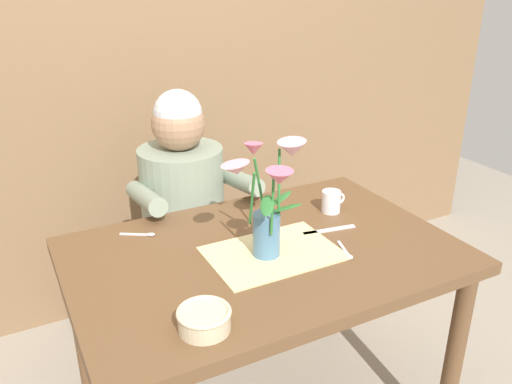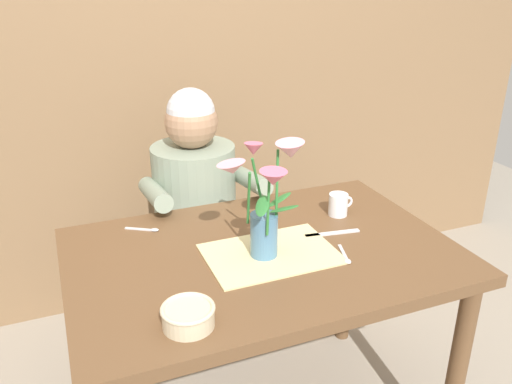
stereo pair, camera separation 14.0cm
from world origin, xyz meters
TOP-DOWN VIEW (x-y plane):
  - wood_panel_backdrop at (0.00, 1.05)m, footprint 4.00×0.10m
  - dining_table at (0.00, 0.00)m, footprint 1.20×0.80m
  - seated_person at (-0.05, 0.62)m, footprint 0.45×0.47m
  - striped_placemat at (0.01, -0.03)m, footprint 0.40×0.28m
  - flower_vase at (-0.01, -0.04)m, footprint 0.29×0.27m
  - ceramic_bowl at (-0.32, -0.28)m, footprint 0.14×0.14m
  - dinner_knife at (0.26, 0.02)m, footprint 0.19×0.05m
  - coffee_cup at (0.35, 0.14)m, footprint 0.09×0.07m
  - spoon_0 at (-0.31, 0.27)m, footprint 0.11×0.08m
  - spoon_1 at (0.22, -0.14)m, footprint 0.05×0.12m

SIDE VIEW (x-z plane):
  - seated_person at x=-0.05m, z-range 0.00..1.13m
  - dining_table at x=0.00m, z-range 0.27..1.01m
  - striped_placemat at x=0.01m, z-range 0.74..0.74m
  - dinner_knife at x=0.26m, z-range 0.74..0.74m
  - spoon_0 at x=-0.31m, z-range 0.74..0.75m
  - spoon_1 at x=0.22m, z-range 0.74..0.75m
  - ceramic_bowl at x=-0.32m, z-range 0.74..0.80m
  - coffee_cup at x=0.35m, z-range 0.74..0.82m
  - flower_vase at x=-0.01m, z-range 0.75..1.11m
  - wood_panel_backdrop at x=0.00m, z-range 0.00..2.50m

